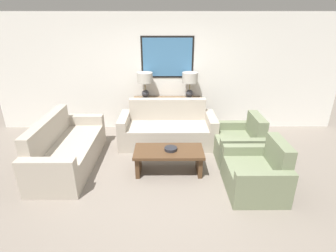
% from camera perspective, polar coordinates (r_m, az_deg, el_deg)
% --- Properties ---
extents(ground_plane, '(20.00, 20.00, 0.00)m').
position_cam_1_polar(ground_plane, '(4.43, 0.03, -12.46)').
color(ground_plane, slate).
extents(back_wall, '(8.04, 0.12, 2.65)m').
position_cam_1_polar(back_wall, '(6.19, -0.14, 11.42)').
color(back_wall, silver).
rests_on(back_wall, ground_plane).
extents(console_table, '(1.57, 0.37, 0.81)m').
position_cam_1_polar(console_table, '(6.19, -0.12, 2.49)').
color(console_table, brown).
rests_on(console_table, ground_plane).
extents(table_lamp_left, '(0.35, 0.35, 0.59)m').
position_cam_1_polar(table_lamp_left, '(5.97, -5.04, 9.87)').
color(table_lamp_left, '#333338').
rests_on(table_lamp_left, console_table).
extents(table_lamp_right, '(0.35, 0.35, 0.59)m').
position_cam_1_polar(table_lamp_right, '(5.97, 4.79, 9.88)').
color(table_lamp_right, '#333338').
rests_on(table_lamp_right, console_table).
extents(couch_by_back_wall, '(2.01, 0.85, 0.91)m').
position_cam_1_polar(couch_by_back_wall, '(5.60, -0.08, -0.83)').
color(couch_by_back_wall, '#ADA393').
rests_on(couch_by_back_wall, ground_plane).
extents(couch_by_side, '(0.85, 2.01, 0.91)m').
position_cam_1_polar(couch_by_side, '(5.11, -21.15, -4.96)').
color(couch_by_side, '#ADA393').
rests_on(couch_by_side, ground_plane).
extents(coffee_table, '(1.19, 0.56, 0.43)m').
position_cam_1_polar(coffee_table, '(4.57, 0.17, -6.55)').
color(coffee_table, '#4C331E').
rests_on(coffee_table, ground_plane).
extents(decorative_bowl, '(0.22, 0.22, 0.05)m').
position_cam_1_polar(decorative_bowl, '(4.50, 0.61, -4.99)').
color(decorative_bowl, '#232328').
rests_on(decorative_bowl, coffee_table).
extents(armchair_near_back_wall, '(0.84, 0.97, 0.85)m').
position_cam_1_polar(armchair_near_back_wall, '(5.24, 15.25, -3.71)').
color(armchair_near_back_wall, '#707A5B').
rests_on(armchair_near_back_wall, ground_plane).
extents(armchair_near_camera, '(0.84, 0.97, 0.85)m').
position_cam_1_polar(armchair_near_camera, '(4.36, 18.76, -9.90)').
color(armchair_near_camera, '#707A5B').
rests_on(armchair_near_camera, ground_plane).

